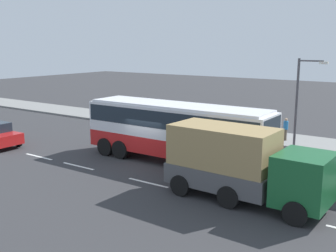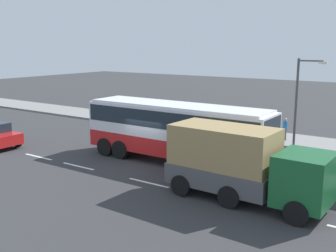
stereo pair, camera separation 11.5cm
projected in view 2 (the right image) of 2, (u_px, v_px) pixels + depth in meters
The scene contains 7 objects.
ground_plane at pixel (150, 161), 23.57m from camera, with size 120.00×120.00×0.00m, color #333335.
sidewalk_curb at pixel (224, 132), 31.29m from camera, with size 80.00×4.00×0.15m, color gray.
lane_centreline at pixel (94, 170), 21.95m from camera, with size 34.63×0.16×0.01m.
coach_bus at pixel (176, 127), 22.97m from camera, with size 11.22×2.76×3.39m.
cargo_truck at pixel (242, 163), 17.41m from camera, with size 7.08×2.75×3.16m.
pedestrian_near_curb at pixel (285, 127), 28.06m from camera, with size 0.32×0.32×1.56m.
street_lamp at pixel (300, 95), 25.80m from camera, with size 1.84×0.24×5.70m.
Camera 2 is at (13.67, -18.15, 6.65)m, focal length 43.25 mm.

